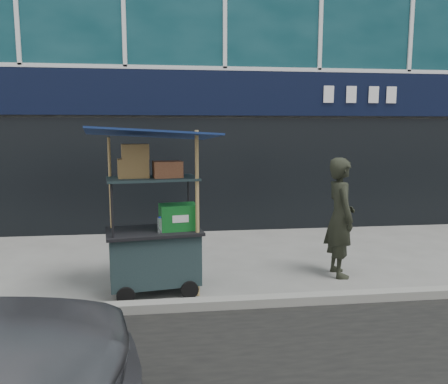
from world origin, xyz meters
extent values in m
plane|color=slate|center=(0.00, 0.00, 0.00)|extent=(80.00, 80.00, 0.00)
cube|color=gray|center=(0.00, -0.20, 0.06)|extent=(80.00, 0.18, 0.12)
cube|color=black|center=(0.00, 3.86, 2.90)|extent=(15.68, 0.06, 0.90)
cube|color=black|center=(0.00, 3.90, 1.20)|extent=(15.68, 0.04, 2.40)
cube|color=#1A292D|center=(-1.38, 0.45, 0.48)|extent=(1.24, 0.84, 0.67)
cylinder|color=black|center=(-1.73, 0.03, 0.12)|extent=(0.23, 0.08, 0.23)
cylinder|color=black|center=(-0.93, 0.16, 0.12)|extent=(0.23, 0.08, 0.23)
cube|color=black|center=(-1.38, 0.45, 0.83)|extent=(1.33, 0.92, 0.04)
cylinder|color=black|center=(-1.86, 0.08, 1.17)|extent=(0.03, 0.03, 0.72)
cylinder|color=black|center=(-0.82, 0.24, 1.17)|extent=(0.03, 0.03, 0.72)
cylinder|color=black|center=(-1.95, 0.65, 1.17)|extent=(0.03, 0.03, 0.72)
cylinder|color=black|center=(-0.90, 0.81, 1.17)|extent=(0.03, 0.03, 0.72)
cube|color=#1A292D|center=(-1.38, 0.45, 1.53)|extent=(1.24, 0.84, 0.03)
cylinder|color=olive|center=(-0.82, 0.24, 1.08)|extent=(0.05, 0.05, 2.16)
cylinder|color=olive|center=(-1.95, 0.65, 1.03)|extent=(0.04, 0.04, 2.06)
cube|color=#0D1F4D|center=(-1.38, 0.45, 2.11)|extent=(1.79, 1.38, 0.19)
cube|color=#0D5523|center=(-1.06, 0.45, 1.02)|extent=(0.52, 0.40, 0.34)
cylinder|color=silver|center=(-1.30, 0.26, 0.95)|extent=(0.07, 0.07, 0.19)
cylinder|color=#172CAD|center=(-1.30, 0.26, 1.05)|extent=(0.03, 0.03, 0.02)
cube|color=olive|center=(-1.63, 0.46, 1.67)|extent=(0.42, 0.34, 0.24)
cube|color=olive|center=(-1.19, 0.43, 1.65)|extent=(0.40, 0.32, 0.21)
cube|color=olive|center=(-1.59, 0.44, 1.88)|extent=(0.37, 0.30, 0.19)
imported|color=black|center=(1.33, 0.81, 0.88)|extent=(0.44, 0.65, 1.76)
camera|label=1|loc=(-1.16, -5.24, 2.16)|focal=35.00mm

